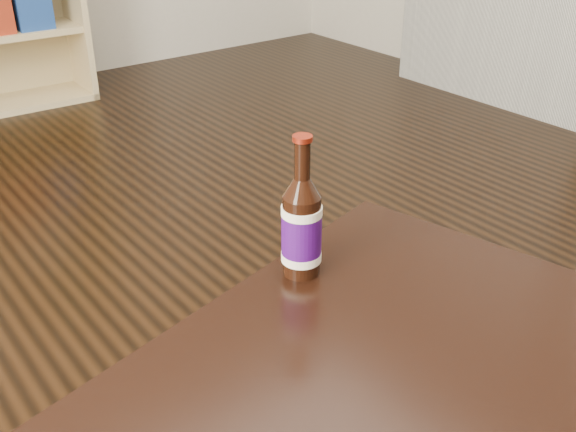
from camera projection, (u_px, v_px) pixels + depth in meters
floor at (295, 413)px, 1.60m from camera, size 5.00×6.00×0.01m
beer_bottle at (302, 227)px, 1.18m from camera, size 0.09×0.09×0.26m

